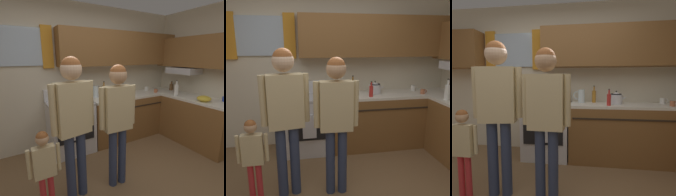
# 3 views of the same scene
# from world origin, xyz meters

# --- Properties ---
(back_wall_unit) EXTENTS (4.60, 0.42, 2.60)m
(back_wall_unit) POSITION_xyz_m (0.10, 1.82, 1.50)
(back_wall_unit) COLOR beige
(back_wall_unit) RESTS_ON ground
(kitchen_counter_run) EXTENTS (2.11, 1.91, 0.90)m
(kitchen_counter_run) POSITION_xyz_m (1.53, 1.18, 0.45)
(kitchen_counter_run) COLOR brown
(kitchen_counter_run) RESTS_ON ground
(stove_oven) EXTENTS (0.73, 0.67, 1.10)m
(stove_oven) POSITION_xyz_m (-0.20, 1.54, 0.47)
(stove_oven) COLOR silver
(stove_oven) RESTS_ON ground
(bottle_oil_amber) EXTENTS (0.06, 0.06, 0.29)m
(bottle_oil_amber) POSITION_xyz_m (0.57, 1.71, 1.01)
(bottle_oil_amber) COLOR #B27223
(bottle_oil_amber) RESTS_ON kitchen_counter_run
(bottle_sauce_red) EXTENTS (0.06, 0.06, 0.25)m
(bottle_sauce_red) POSITION_xyz_m (0.78, 1.36, 0.99)
(bottle_sauce_red) COLOR red
(bottle_sauce_red) RESTS_ON kitchen_counter_run
(bottle_milk_white) EXTENTS (0.08, 0.08, 0.31)m
(bottle_milk_white) POSITION_xyz_m (1.81, 0.97, 1.02)
(bottle_milk_white) COLOR white
(bottle_milk_white) RESTS_ON kitchen_counter_run
(bottle_squat_brown) EXTENTS (0.08, 0.08, 0.21)m
(bottle_squat_brown) POSITION_xyz_m (2.19, 1.42, 0.98)
(bottle_squat_brown) COLOR brown
(bottle_squat_brown) RESTS_ON kitchen_counter_run
(cup_terracotta) EXTENTS (0.11, 0.07, 0.08)m
(cup_terracotta) POSITION_xyz_m (1.68, 1.40, 0.94)
(cup_terracotta) COLOR #B76642
(cup_terracotta) RESTS_ON kitchen_counter_run
(mug_ceramic_white) EXTENTS (0.13, 0.08, 0.09)m
(mug_ceramic_white) POSITION_xyz_m (1.65, 1.66, 0.95)
(mug_ceramic_white) COLOR white
(mug_ceramic_white) RESTS_ON kitchen_counter_run
(stovetop_kettle) EXTENTS (0.27, 0.20, 0.21)m
(stovetop_kettle) POSITION_xyz_m (0.91, 1.57, 1.00)
(stovetop_kettle) COLOR silver
(stovetop_kettle) RESTS_ON kitchen_counter_run
(water_pitcher) EXTENTS (0.19, 0.11, 0.22)m
(water_pitcher) POSITION_xyz_m (0.35, 1.66, 1.01)
(water_pitcher) COLOR silver
(water_pitcher) RESTS_ON kitchen_counter_run
(adult_holding_child) EXTENTS (0.51, 0.23, 1.67)m
(adult_holding_child) POSITION_xyz_m (-0.48, 0.45, 1.05)
(adult_holding_child) COLOR #2D3856
(adult_holding_child) RESTS_ON ground
(adult_in_plaid) EXTENTS (0.49, 0.21, 1.58)m
(adult_in_plaid) POSITION_xyz_m (0.06, 0.39, 1.00)
(adult_in_plaid) COLOR #2D3856
(adult_in_plaid) RESTS_ON ground
(small_child) EXTENTS (0.33, 0.13, 0.96)m
(small_child) POSITION_xyz_m (-0.84, 0.36, 0.60)
(small_child) COLOR red
(small_child) RESTS_ON ground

